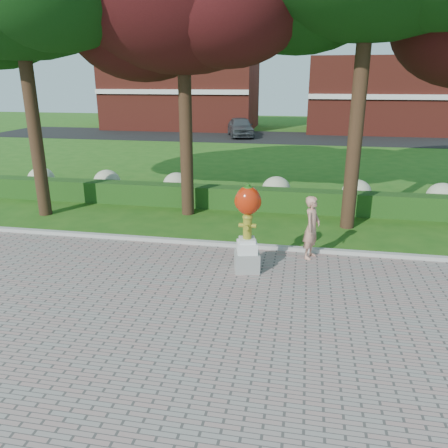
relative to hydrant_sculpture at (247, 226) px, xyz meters
name	(u,v)px	position (x,y,z in m)	size (l,w,h in m)	color
ground	(205,296)	(-0.74, -1.46, -1.22)	(100.00, 100.00, 0.00)	#225615
walkway	(140,429)	(-0.74, -5.46, -1.20)	(40.00, 14.00, 0.04)	gray
curb	(228,245)	(-0.74, 1.54, -1.14)	(40.00, 0.18, 0.15)	#ADADA5
lawn_hedge	(247,198)	(-0.74, 5.54, -0.82)	(24.00, 0.70, 0.80)	#134315
hydrangea_row	(265,189)	(-0.17, 6.54, -0.67)	(20.10, 1.10, 0.99)	#9CA27C
street	(281,137)	(-0.74, 26.54, -1.21)	(50.00, 8.00, 0.02)	black
building_left	(182,91)	(-10.74, 32.54, 2.28)	(14.00, 8.00, 7.00)	maroon
building_right	(376,95)	(7.26, 32.54, 1.98)	(12.00, 8.00, 6.40)	maroon
hydrant_sculpture	(247,226)	(0.00, 0.00, 0.00)	(0.72, 0.72, 2.22)	gray
woman	(312,227)	(1.56, 1.14, -0.33)	(0.62, 0.41, 1.70)	tan
parked_car	(240,127)	(-4.12, 26.44, -0.40)	(1.88, 4.68, 1.59)	#45494D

